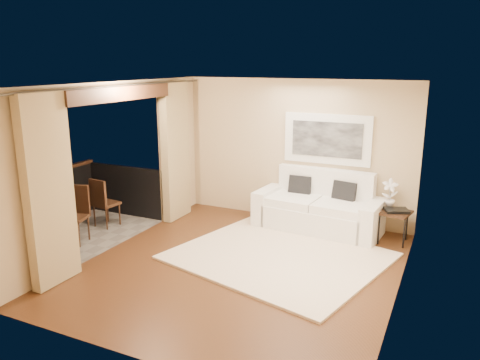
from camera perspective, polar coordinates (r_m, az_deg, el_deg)
The scene contains 18 objects.
floor at distance 7.18m, azimuth 0.08°, elevation -10.49°, with size 5.00×5.00×0.00m, color #543018.
room_shell at distance 7.69m, azimuth -14.69°, elevation 10.18°, with size 5.00×6.40×5.00m.
balcony at distance 8.93m, azimuth -19.58°, elevation -5.06°, with size 1.81×2.60×1.17m.
curtains at distance 7.84m, azimuth -14.03°, elevation 1.52°, with size 0.16×4.80×2.64m.
artwork at distance 8.75m, azimuth 10.57°, elevation 4.91°, with size 1.62×0.07×0.92m.
rug at distance 7.52m, azimuth 4.73°, elevation -9.21°, with size 3.01×2.62×0.04m, color #F7E2C6.
sofa at distance 8.70m, azimuth 9.62°, elevation -3.50°, with size 2.32×1.15×1.08m.
side_table at distance 8.34m, azimuth 18.27°, elevation -4.03°, with size 0.60×0.60×0.55m.
tray at distance 8.30m, azimuth 18.55°, elevation -3.54°, with size 0.38×0.28×0.05m, color black.
orchid at distance 8.39m, azimuth 17.80°, elevation -1.61°, with size 0.27×0.19×0.52m, color white.
bistro_table at distance 8.88m, azimuth -22.00°, elevation -1.62°, with size 0.77×0.77×0.82m.
balcony_chair_far at distance 8.99m, azimuth -16.48°, elevation -2.30°, with size 0.44×0.45×0.93m.
balcony_chair_near at distance 8.44m, azimuth -19.39°, elevation -3.39°, with size 0.52×0.52×0.97m.
ice_bucket at distance 9.00m, azimuth -22.41°, elevation -0.25°, with size 0.18×0.18×0.20m, color silver.
candle at distance 8.95m, azimuth -21.07°, elevation -0.64°, with size 0.06×0.06×0.07m, color red.
vase at distance 8.75m, azimuth -23.14°, elevation -0.79°, with size 0.04×0.04×0.18m, color white.
glass_a at distance 8.70m, azimuth -21.50°, elevation -0.92°, with size 0.06×0.06×0.12m, color silver.
glass_b at distance 8.75m, azimuth -21.28°, elevation -0.81°, with size 0.06×0.06×0.12m, color silver.
Camera 1 is at (2.77, -5.90, 3.01)m, focal length 35.00 mm.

